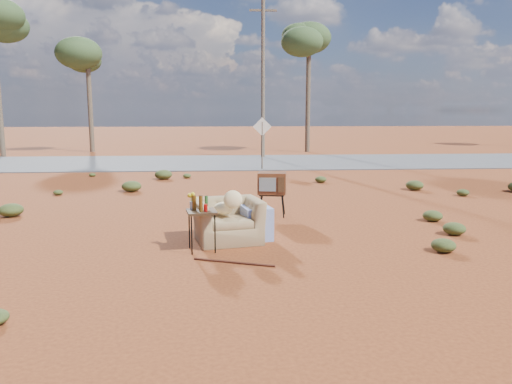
{
  "coord_description": "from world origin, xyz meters",
  "views": [
    {
      "loc": [
        -0.27,
        -8.89,
        2.47
      ],
      "look_at": [
        0.46,
        1.26,
        0.8
      ],
      "focal_mm": 35.0,
      "sensor_mm": 36.0,
      "label": 1
    }
  ],
  "objects": [
    {
      "name": "utility_pole_center",
      "position": [
        2.0,
        17.5,
        4.15
      ],
      "size": [
        1.4,
        0.2,
        8.0
      ],
      "color": "brown",
      "rests_on": "ground"
    },
    {
      "name": "highway",
      "position": [
        0.0,
        15.0,
        0.02
      ],
      "size": [
        140.0,
        7.0,
        0.04
      ],
      "primitive_type": "cube",
      "color": "#565659",
      "rests_on": "ground"
    },
    {
      "name": "eucalyptus_near_left",
      "position": [
        -8.0,
        22.0,
        5.45
      ],
      "size": [
        3.2,
        3.2,
        6.6
      ],
      "color": "brown",
      "rests_on": "ground"
    },
    {
      "name": "eucalyptus_center",
      "position": [
        5.0,
        21.0,
        6.43
      ],
      "size": [
        3.2,
        3.2,
        7.6
      ],
      "color": "brown",
      "rests_on": "ground"
    },
    {
      "name": "rusty_bar",
      "position": [
        -0.07,
        -1.05,
        0.02
      ],
      "size": [
        1.32,
        0.54,
        0.04
      ],
      "primitive_type": "cylinder",
      "rotation": [
        0.0,
        1.57,
        -0.37
      ],
      "color": "#4C1E14",
      "rests_on": "ground"
    },
    {
      "name": "road_sign",
      "position": [
        1.5,
        12.0,
        1.5
      ],
      "size": [
        0.78,
        0.06,
        2.19
      ],
      "color": "brown",
      "rests_on": "ground"
    },
    {
      "name": "ground",
      "position": [
        0.0,
        0.0,
        0.0
      ],
      "size": [
        140.0,
        140.0,
        0.0
      ],
      "primitive_type": "plane",
      "color": "brown",
      "rests_on": "ground"
    },
    {
      "name": "side_table",
      "position": [
        -0.65,
        -0.23,
        0.75
      ],
      "size": [
        0.58,
        0.58,
        1.02
      ],
      "rotation": [
        0.0,
        0.0,
        0.16
      ],
      "color": "#362413",
      "rests_on": "ground"
    },
    {
      "name": "armchair",
      "position": [
        -0.04,
        0.42,
        0.51
      ],
      "size": [
        1.57,
        1.2,
        1.09
      ],
      "rotation": [
        0.0,
        0.0,
        0.21
      ],
      "color": "#937850",
      "rests_on": "ground"
    },
    {
      "name": "tv_unit",
      "position": [
        0.94,
        2.6,
        0.77
      ],
      "size": [
        0.72,
        0.62,
        1.04
      ],
      "rotation": [
        0.0,
        0.0,
        -0.16
      ],
      "color": "black",
      "rests_on": "ground"
    },
    {
      "name": "scrub_patch",
      "position": [
        -0.82,
        4.41,
        0.14
      ],
      "size": [
        17.49,
        8.07,
        0.33
      ],
      "color": "#455324",
      "rests_on": "ground"
    }
  ]
}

